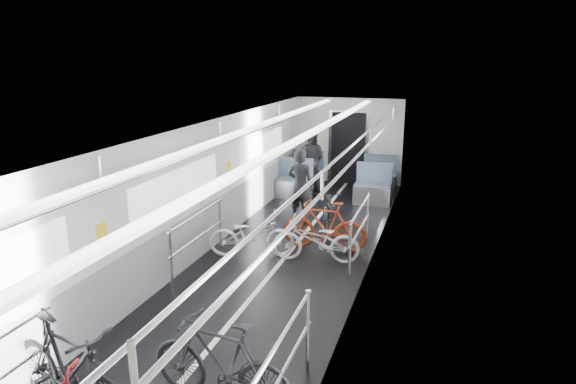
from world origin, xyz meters
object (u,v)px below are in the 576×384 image
at_px(bike_left_mid, 70,370).
at_px(bike_right_far, 324,226).
at_px(bike_right_near, 221,362).
at_px(person_seated, 311,159).
at_px(bike_aisle, 328,207).
at_px(bike_left_far, 252,235).
at_px(person_standing, 300,185).
at_px(bike_right_mid, 316,240).

xyz_separation_m(bike_left_mid, bike_right_far, (1.34, 5.24, -0.06)).
xyz_separation_m(bike_right_near, person_seated, (-1.42, 8.89, 0.34)).
distance_m(bike_left_mid, bike_right_far, 5.40).
distance_m(bike_aisle, person_seated, 3.05).
distance_m(bike_left_far, person_standing, 2.31).
distance_m(bike_left_far, bike_right_near, 4.11).
bearing_deg(bike_right_near, bike_left_mid, -58.73).
bearing_deg(bike_aisle, person_standing, 162.03).
xyz_separation_m(bike_left_mid, bike_aisle, (1.07, 6.72, -0.13)).
relative_size(bike_left_mid, person_standing, 1.11).
height_order(bike_right_mid, bike_aisle, bike_right_mid).
height_order(bike_left_mid, bike_aisle, bike_left_mid).
xyz_separation_m(bike_left_far, bike_right_near, (1.19, -3.94, 0.09)).
bearing_deg(bike_aisle, bike_left_far, -122.37).
height_order(bike_left_far, person_standing, person_standing).
bearing_deg(bike_right_mid, person_seated, -171.31).
bearing_deg(bike_right_near, bike_aisle, -171.03).
bearing_deg(bike_right_mid, bike_right_near, -7.04).
xyz_separation_m(bike_right_near, bike_right_mid, (-0.02, 4.01, -0.09)).
height_order(bike_aisle, person_seated, person_seated).
relative_size(bike_left_far, bike_right_far, 0.97).
bearing_deg(bike_right_near, bike_right_far, -173.50).
relative_size(bike_right_near, bike_aisle, 1.07).
distance_m(bike_right_mid, bike_aisle, 2.10).
bearing_deg(bike_aisle, bike_right_far, -89.20).
distance_m(bike_right_far, person_standing, 1.86).
xyz_separation_m(bike_left_far, person_standing, (0.26, 2.26, 0.40)).
height_order(bike_left_mid, bike_right_far, bike_left_mid).
bearing_deg(bike_right_far, bike_right_mid, -0.78).
relative_size(person_standing, person_seated, 0.97).
xyz_separation_m(bike_aisle, person_seated, (-1.14, 2.79, 0.43)).
height_order(bike_left_mid, person_standing, person_standing).
distance_m(bike_right_near, bike_right_mid, 4.01).
bearing_deg(bike_left_far, bike_right_far, -77.62).
height_order(bike_right_near, bike_aisle, bike_right_near).
height_order(bike_right_far, bike_aisle, bike_right_far).
xyz_separation_m(bike_left_mid, person_seated, (-0.07, 9.51, 0.30)).
bearing_deg(bike_right_near, person_standing, -165.03).
distance_m(bike_left_far, person_seated, 4.98).
bearing_deg(bike_right_mid, bike_left_mid, -23.25).
bearing_deg(bike_left_far, bike_aisle, -40.45).
relative_size(bike_left_mid, bike_left_far, 1.16).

